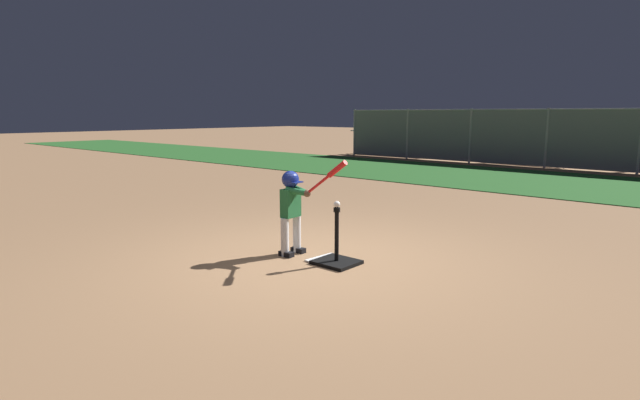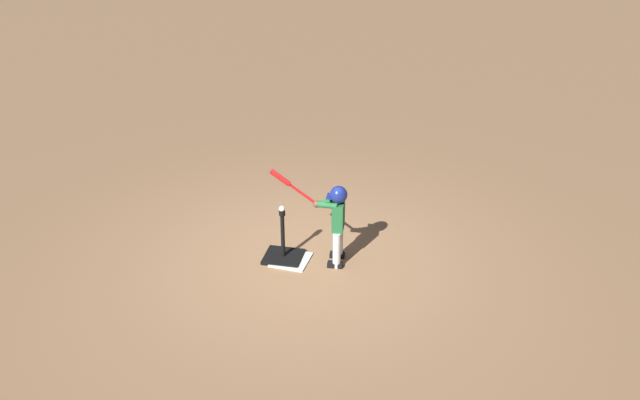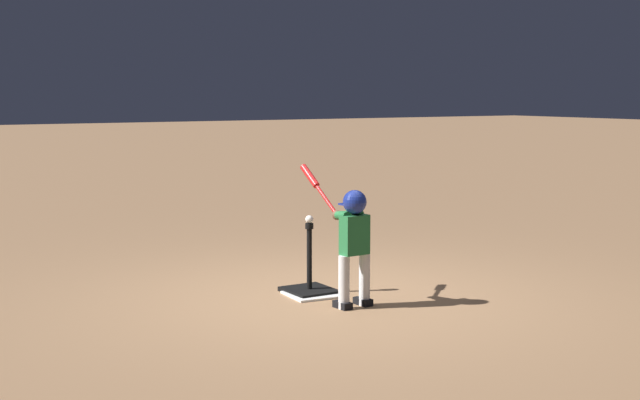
# 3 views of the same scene
# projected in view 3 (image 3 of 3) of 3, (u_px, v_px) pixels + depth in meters

# --- Properties ---
(ground_plane) EXTENTS (90.00, 90.00, 0.00)m
(ground_plane) POSITION_uv_depth(u_px,v_px,m) (332.00, 298.00, 8.02)
(ground_plane) COLOR #99704C
(home_plate) EXTENTS (0.47, 0.47, 0.02)m
(home_plate) POSITION_uv_depth(u_px,v_px,m) (312.00, 294.00, 8.11)
(home_plate) COLOR white
(home_plate) RESTS_ON ground_plane
(batting_tee) EXTENTS (0.46, 0.42, 0.65)m
(batting_tee) POSITION_uv_depth(u_px,v_px,m) (309.00, 284.00, 8.21)
(batting_tee) COLOR black
(batting_tee) RESTS_ON ground_plane
(batter_child) EXTENTS (0.91, 0.32, 1.19)m
(batter_child) POSITION_uv_depth(u_px,v_px,m) (352.00, 233.00, 7.63)
(batter_child) COLOR silver
(batter_child) RESTS_ON ground_plane
(baseball) EXTENTS (0.07, 0.07, 0.07)m
(baseball) POSITION_uv_depth(u_px,v_px,m) (309.00, 219.00, 8.13)
(baseball) COLOR white
(baseball) RESTS_ON batting_tee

